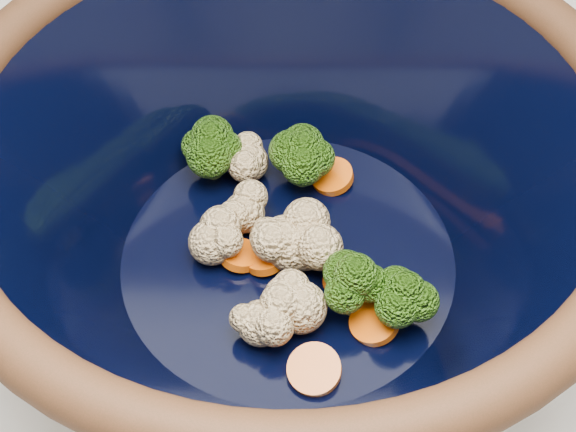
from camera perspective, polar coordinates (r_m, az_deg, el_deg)
The scene contains 2 objects.
mixing_bowl at distance 0.48m, azimuth 0.00°, elevation 1.27°, with size 0.44×0.44×0.17m.
vegetable_pile at distance 0.51m, azimuth 0.20°, elevation -1.13°, with size 0.16×0.19×0.05m.
Camera 1 is at (-0.04, -0.30, 1.35)m, focal length 50.00 mm.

